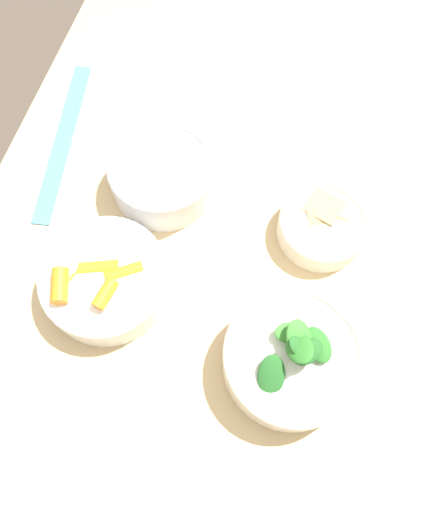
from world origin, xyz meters
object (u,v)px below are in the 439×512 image
bowl_beans_hotdog (163,176)px  ruler (63,140)px  bowl_cookies (322,226)px  bowl_carrots (105,280)px  bowl_greens (291,358)px

bowl_beans_hotdog → ruler: bearing=78.4°
bowl_cookies → ruler: 0.44m
bowl_cookies → ruler: size_ratio=0.42×
bowl_carrots → bowl_greens: size_ratio=0.97×
bowl_beans_hotdog → ruler: size_ratio=0.51×
bowl_carrots → ruler: bearing=36.2°
bowl_carrots → bowl_greens: (-0.04, -0.27, 0.01)m
bowl_greens → bowl_cookies: (0.20, -0.00, -0.01)m
bowl_cookies → bowl_greens: bearing=179.0°
bowl_carrots → bowl_cookies: 0.32m
bowl_carrots → bowl_beans_hotdog: bearing=-8.6°
bowl_greens → bowl_beans_hotdog: (0.22, 0.24, -0.00)m
bowl_carrots → bowl_beans_hotdog: (0.18, -0.03, 0.00)m
bowl_beans_hotdog → bowl_greens: bearing=-131.6°
bowl_greens → ruler: 0.50m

